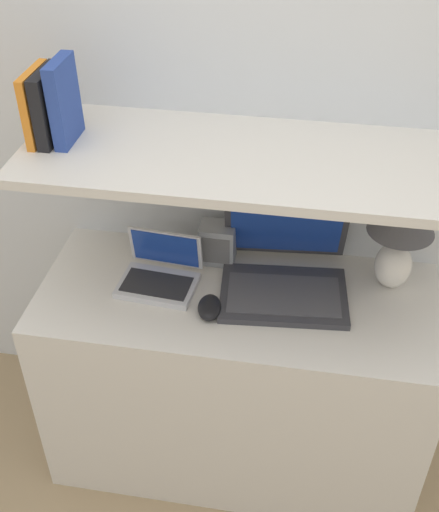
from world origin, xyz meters
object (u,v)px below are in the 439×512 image
object	(u,v)px
laptop_large	(284,272)
book_black	(49,106)
computer_mouse	(210,307)
laptop_small	(160,274)
book_blue	(64,102)
book_orange	(37,105)
table_lamp	(400,230)
router_box	(218,243)

from	to	relation	value
laptop_large	book_black	distance (m)	0.83
computer_mouse	laptop_small	bearing A→B (deg)	147.80
computer_mouse	book_blue	xyz separation A→B (m)	(-0.42, 0.15, 0.54)
computer_mouse	book_orange	distance (m)	0.74
book_black	laptop_large	bearing A→B (deg)	0.48
table_lamp	book_blue	world-z (taller)	book_blue
table_lamp	book_black	world-z (taller)	book_black
computer_mouse	book_black	bearing A→B (deg)	161.77
laptop_large	book_blue	world-z (taller)	book_blue
laptop_small	book_orange	bearing A→B (deg)	172.56
router_box	laptop_small	bearing A→B (deg)	-137.13
table_lamp	book_black	bearing A→B (deg)	-176.07
table_lamp	laptop_small	world-z (taller)	table_lamp
book_orange	book_blue	bearing A→B (deg)	0.00
laptop_large	book_black	bearing A→B (deg)	-179.52
computer_mouse	router_box	xyz separation A→B (m)	(-0.02, 0.25, 0.05)
book_orange	book_black	bearing A→B (deg)	0.00
book_orange	router_box	bearing A→B (deg)	12.13
laptop_large	book_black	xyz separation A→B (m)	(-0.66, -0.01, 0.49)
table_lamp	book_blue	distance (m)	1.01
table_lamp	book_blue	bearing A→B (deg)	-175.89
laptop_small	computer_mouse	distance (m)	0.21
laptop_large	book_blue	bearing A→B (deg)	-179.48
table_lamp	book_orange	size ratio (longest dim) A/B	1.62
laptop_small	router_box	xyz separation A→B (m)	(0.16, 0.14, 0.03)
laptop_small	book_black	distance (m)	0.59
table_lamp	computer_mouse	bearing A→B (deg)	-157.25
table_lamp	laptop_large	size ratio (longest dim) A/B	0.78
laptop_small	router_box	bearing A→B (deg)	42.87
laptop_small	book_black	size ratio (longest dim) A/B	1.25
laptop_large	router_box	world-z (taller)	laptop_large
book_orange	book_blue	distance (m)	0.08
router_box	book_blue	size ratio (longest dim) A/B	0.58
router_box	book_orange	size ratio (longest dim) A/B	0.68
book_blue	book_orange	bearing A→B (deg)	-180.00
computer_mouse	book_orange	size ratio (longest dim) A/B	0.59
computer_mouse	book_black	size ratio (longest dim) A/B	0.59
computer_mouse	laptop_large	bearing A→B (deg)	37.95
router_box	book_orange	distance (m)	0.68
laptop_large	computer_mouse	bearing A→B (deg)	-142.05
laptop_large	computer_mouse	world-z (taller)	laptop_large
laptop_large	book_blue	distance (m)	0.80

